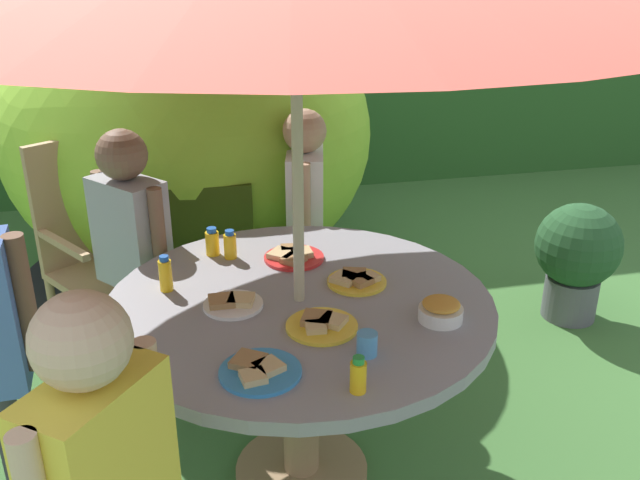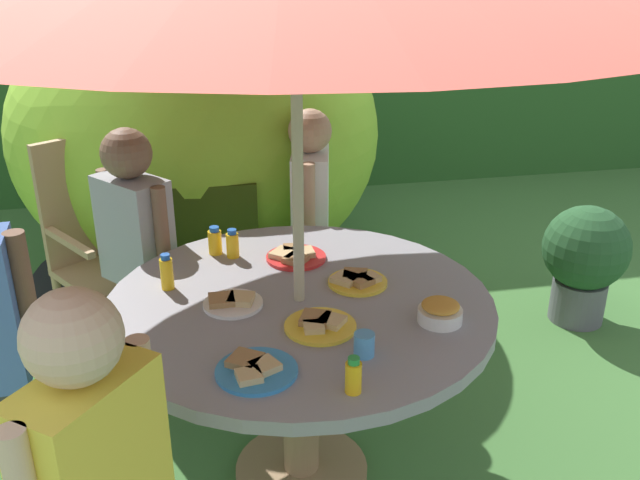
% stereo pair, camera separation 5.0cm
% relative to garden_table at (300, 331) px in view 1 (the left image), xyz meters
% --- Properties ---
extents(ground_plane, '(10.00, 10.00, 0.02)m').
position_rel_garden_table_xyz_m(ground_plane, '(0.00, 0.00, -0.62)').
color(ground_plane, '#3D6B33').
extents(hedge_backdrop, '(9.00, 0.70, 2.11)m').
position_rel_garden_table_xyz_m(hedge_backdrop, '(0.00, 3.50, 0.44)').
color(hedge_backdrop, '#285623').
rests_on(hedge_backdrop, ground_plane).
extents(garden_table, '(1.30, 1.30, 0.74)m').
position_rel_garden_table_xyz_m(garden_table, '(0.00, 0.00, 0.00)').
color(garden_table, '#93704C').
rests_on(garden_table, ground_plane).
extents(wooden_chair, '(0.65, 0.63, 1.03)m').
position_rel_garden_table_xyz_m(wooden_chair, '(-0.73, 1.11, -0.06)').
color(wooden_chair, tan).
rests_on(wooden_chair, ground_plane).
extents(dome_tent, '(2.18, 2.18, 1.67)m').
position_rel_garden_table_xyz_m(dome_tent, '(-0.26, 1.83, 0.22)').
color(dome_tent, '#8CC633').
rests_on(dome_tent, ground_plane).
extents(potted_plant, '(0.43, 0.43, 0.63)m').
position_rel_garden_table_xyz_m(potted_plant, '(1.61, 0.85, -0.25)').
color(potted_plant, '#595960').
rests_on(potted_plant, ground_plane).
extents(child_in_white_shirt, '(0.23, 0.39, 1.16)m').
position_rel_garden_table_xyz_m(child_in_white_shirt, '(0.21, 0.95, 0.13)').
color(child_in_white_shirt, '#3F3F47').
rests_on(child_in_white_shirt, ground_plane).
extents(child_in_grey_shirt, '(0.33, 0.34, 1.18)m').
position_rel_garden_table_xyz_m(child_in_grey_shirt, '(-0.56, 0.67, 0.14)').
color(child_in_grey_shirt, brown).
rests_on(child_in_grey_shirt, ground_plane).
extents(child_in_yellow_shirt, '(0.33, 0.36, 1.21)m').
position_rel_garden_table_xyz_m(child_in_yellow_shirt, '(-0.59, -0.75, 0.16)').
color(child_in_yellow_shirt, navy).
rests_on(child_in_yellow_shirt, ground_plane).
extents(snack_bowl, '(0.14, 0.14, 0.07)m').
position_rel_garden_table_xyz_m(snack_bowl, '(0.41, -0.23, 0.16)').
color(snack_bowl, white).
rests_on(snack_bowl, garden_table).
extents(plate_near_left, '(0.23, 0.23, 0.03)m').
position_rel_garden_table_xyz_m(plate_near_left, '(0.04, 0.32, 0.14)').
color(plate_near_left, red).
rests_on(plate_near_left, garden_table).
extents(plate_mid_right, '(0.21, 0.21, 0.03)m').
position_rel_garden_table_xyz_m(plate_mid_right, '(0.22, 0.07, 0.14)').
color(plate_mid_right, yellow).
rests_on(plate_mid_right, garden_table).
extents(plate_far_left, '(0.20, 0.20, 0.03)m').
position_rel_garden_table_xyz_m(plate_far_left, '(-0.22, -0.00, 0.14)').
color(plate_far_left, white).
rests_on(plate_far_left, garden_table).
extents(plate_mid_left, '(0.23, 0.23, 0.03)m').
position_rel_garden_table_xyz_m(plate_mid_left, '(-0.19, -0.40, 0.14)').
color(plate_mid_left, '#338CD8').
rests_on(plate_mid_left, garden_table).
extents(plate_center_front, '(0.22, 0.22, 0.03)m').
position_rel_garden_table_xyz_m(plate_center_front, '(0.03, -0.20, 0.14)').
color(plate_center_front, yellow).
rests_on(plate_center_front, garden_table).
extents(juice_bottle_near_right, '(0.05, 0.05, 0.11)m').
position_rel_garden_table_xyz_m(juice_bottle_near_right, '(-0.25, 0.43, 0.17)').
color(juice_bottle_near_right, yellow).
rests_on(juice_bottle_near_right, garden_table).
extents(juice_bottle_far_right, '(0.05, 0.05, 0.11)m').
position_rel_garden_table_xyz_m(juice_bottle_far_right, '(-0.19, 0.38, 0.18)').
color(juice_bottle_far_right, yellow).
rests_on(juice_bottle_far_right, garden_table).
extents(juice_bottle_center_back, '(0.04, 0.04, 0.13)m').
position_rel_garden_table_xyz_m(juice_bottle_center_back, '(-0.43, 0.17, 0.18)').
color(juice_bottle_center_back, yellow).
rests_on(juice_bottle_center_back, garden_table).
extents(juice_bottle_front_edge, '(0.04, 0.04, 0.11)m').
position_rel_garden_table_xyz_m(juice_bottle_front_edge, '(0.05, -0.54, 0.17)').
color(juice_bottle_front_edge, yellow).
rests_on(juice_bottle_front_edge, garden_table).
extents(cup_near, '(0.06, 0.06, 0.07)m').
position_rel_garden_table_xyz_m(cup_near, '(0.13, -0.37, 0.16)').
color(cup_near, '#4C99D8').
rests_on(cup_near, garden_table).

